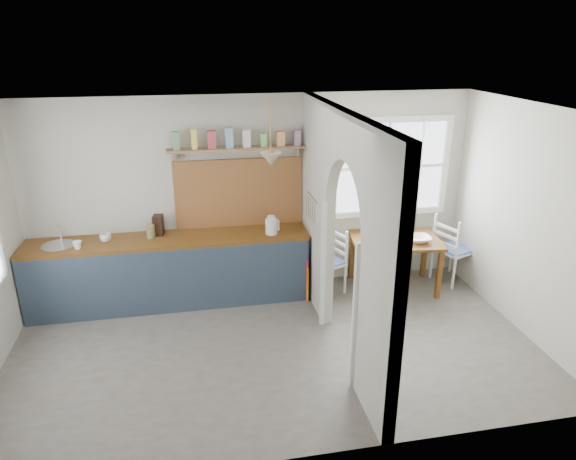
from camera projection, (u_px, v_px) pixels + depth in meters
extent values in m
cube|color=slate|center=(276.00, 348.00, 5.73)|extent=(5.80, 3.20, 0.01)
cube|color=beige|center=(273.00, 112.00, 4.80)|extent=(5.80, 3.20, 0.01)
cube|color=beige|center=(255.00, 195.00, 6.73)|extent=(5.80, 0.01, 2.60)
cube|color=beige|center=(310.00, 320.00, 3.80)|extent=(5.80, 0.01, 2.60)
cube|color=beige|center=(528.00, 222.00, 5.77)|extent=(0.01, 3.20, 2.60)
cube|color=beige|center=(381.00, 287.00, 4.29)|extent=(0.12, 0.80, 2.60)
cube|color=beige|center=(317.00, 206.00, 6.30)|extent=(0.12, 1.20, 2.60)
cube|color=beige|center=(349.00, 168.00, 4.92)|extent=(0.12, 1.20, 1.05)
cube|color=#573216|center=(169.00, 240.00, 6.41)|extent=(3.50, 0.60, 0.05)
cube|color=#303D4D|center=(171.00, 282.00, 6.31)|extent=(3.50, 0.03, 0.85)
cube|color=black|center=(172.00, 271.00, 6.61)|extent=(3.46, 0.45, 0.85)
cylinder|color=silver|center=(58.00, 246.00, 6.17)|extent=(0.40, 0.40, 0.02)
cube|color=brown|center=(239.00, 193.00, 6.65)|extent=(1.65, 0.03, 0.90)
cube|color=brown|center=(238.00, 149.00, 6.36)|extent=(1.75, 0.20, 0.03)
cube|color=#4D8354|center=(176.00, 142.00, 6.19)|extent=(0.09, 0.09, 0.18)
cube|color=yellow|center=(194.00, 142.00, 6.23)|extent=(0.09, 0.09, 0.18)
cube|color=maroon|center=(212.00, 141.00, 6.27)|extent=(0.09, 0.09, 0.18)
cube|color=#6795A5|center=(229.00, 140.00, 6.30)|extent=(0.09, 0.09, 0.18)
cube|color=beige|center=(246.00, 140.00, 6.34)|extent=(0.09, 0.09, 0.18)
cube|color=#75BC56|center=(264.00, 139.00, 6.38)|extent=(0.09, 0.09, 0.18)
cube|color=#CD8041|center=(280.00, 139.00, 6.42)|extent=(0.09, 0.09, 0.18)
cube|color=gray|center=(297.00, 138.00, 6.45)|extent=(0.09, 0.09, 0.18)
cone|color=beige|center=(271.00, 159.00, 6.14)|extent=(0.26, 0.26, 0.16)
cylinder|color=silver|center=(312.00, 197.00, 6.14)|extent=(0.02, 0.50, 0.02)
imported|color=silver|center=(78.00, 245.00, 6.05)|extent=(0.14, 0.14, 0.10)
imported|color=white|center=(105.00, 238.00, 6.26)|extent=(0.17, 0.17, 0.11)
cube|color=black|center=(158.00, 225.00, 6.46)|extent=(0.14, 0.18, 0.25)
cylinder|color=olive|center=(151.00, 231.00, 6.37)|extent=(0.11, 0.11, 0.17)
cube|color=#DD1D4A|center=(307.00, 282.00, 6.64)|extent=(0.02, 0.03, 0.60)
cube|color=orange|center=(308.00, 285.00, 6.62)|extent=(0.02, 0.03, 0.46)
imported|color=white|center=(419.00, 239.00, 6.73)|extent=(0.32, 0.32, 0.07)
imported|color=#46864A|center=(390.00, 240.00, 6.68)|extent=(0.11, 0.11, 0.09)
cylinder|color=black|center=(374.00, 241.00, 6.74)|extent=(0.24, 0.24, 0.02)
imported|color=#472A4E|center=(395.00, 226.00, 7.01)|extent=(0.22, 0.22, 0.19)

